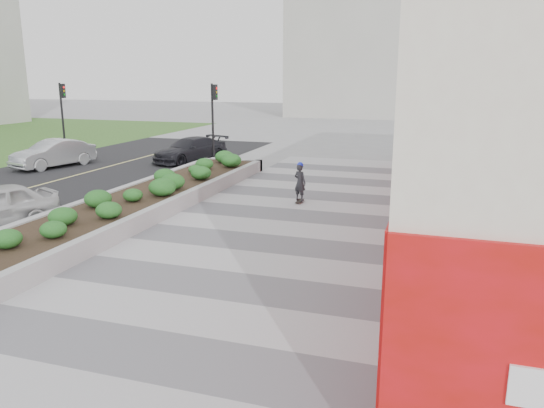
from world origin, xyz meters
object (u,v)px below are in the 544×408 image
at_px(planter, 136,200).
at_px(car_dark, 190,150).
at_px(skateboarder, 300,182).
at_px(traffic_signal_near, 214,111).
at_px(car_silver, 54,154).
at_px(traffic_signal_far, 63,109).

height_order(planter, car_dark, car_dark).
bearing_deg(skateboarder, traffic_signal_near, 129.79).
distance_m(skateboarder, car_dark, 11.08).
distance_m(planter, traffic_signal_near, 10.90).
height_order(traffic_signal_near, car_dark, traffic_signal_near).
distance_m(skateboarder, car_silver, 14.55).
height_order(planter, car_silver, car_silver).
bearing_deg(planter, car_silver, 143.46).
xyz_separation_m(traffic_signal_far, car_silver, (1.88, -3.30, -2.06)).
bearing_deg(car_silver, skateboarder, 0.90).
bearing_deg(car_dark, planter, -52.14).
bearing_deg(skateboarder, planter, -151.22).
bearing_deg(traffic_signal_near, car_dark, -179.20).
relative_size(planter, car_dark, 3.97).
relative_size(traffic_signal_near, car_dark, 0.93).
height_order(planter, traffic_signal_far, traffic_signal_far).
bearing_deg(traffic_signal_far, planter, -42.46).
height_order(skateboarder, car_silver, skateboarder).
distance_m(traffic_signal_far, skateboarder, 17.52).
xyz_separation_m(traffic_signal_far, car_dark, (7.75, 0.48, -2.10)).
distance_m(planter, car_dark, 10.95).
xyz_separation_m(planter, traffic_signal_far, (-10.93, 10.00, 2.34)).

